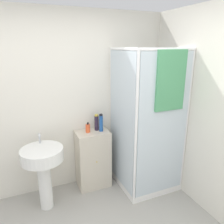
% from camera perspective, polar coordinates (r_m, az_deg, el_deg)
% --- Properties ---
extents(wall_back, '(6.40, 0.06, 2.50)m').
position_cam_1_polar(wall_back, '(3.08, -15.90, 1.61)').
color(wall_back, silver).
rests_on(wall_back, ground_plane).
extents(shower_enclosure, '(0.80, 0.83, 2.01)m').
position_cam_1_polar(shower_enclosure, '(3.22, 8.69, -9.39)').
color(shower_enclosure, white).
rests_on(shower_enclosure, ground_plane).
extents(vanity_cabinet, '(0.47, 0.35, 0.86)m').
position_cam_1_polar(vanity_cabinet, '(3.30, -5.00, -12.11)').
color(vanity_cabinet, beige).
rests_on(vanity_cabinet, ground_plane).
extents(sink, '(0.51, 0.51, 0.96)m').
position_cam_1_polar(sink, '(2.90, -17.56, -12.87)').
color(sink, white).
rests_on(sink, ground_plane).
extents(soap_dispenser, '(0.06, 0.07, 0.15)m').
position_cam_1_polar(soap_dispenser, '(3.09, -6.33, -4.21)').
color(soap_dispenser, '#E5562D').
rests_on(soap_dispenser, vanity_cabinet).
extents(shampoo_bottle_tall_black, '(0.06, 0.06, 0.24)m').
position_cam_1_polar(shampoo_bottle_tall_black, '(3.14, -4.05, -2.76)').
color(shampoo_bottle_tall_black, '#281E33').
rests_on(shampoo_bottle_tall_black, vanity_cabinet).
extents(shampoo_bottle_blue, '(0.05, 0.05, 0.25)m').
position_cam_1_polar(shampoo_bottle_blue, '(3.09, -2.89, -2.85)').
color(shampoo_bottle_blue, '#1E4C93').
rests_on(shampoo_bottle_blue, vanity_cabinet).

